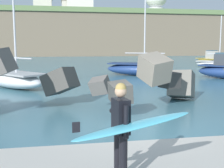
{
  "coord_description": "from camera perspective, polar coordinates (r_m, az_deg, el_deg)",
  "views": [
    {
      "loc": [
        -2.28,
        -8.65,
        2.64
      ],
      "look_at": [
        -0.64,
        0.5,
        1.4
      ],
      "focal_mm": 46.19,
      "sensor_mm": 36.0,
      "label": 1
    }
  ],
  "objects": [
    {
      "name": "station_building_east",
      "position": [
        98.52,
        -8.58,
        14.5
      ],
      "size": [
        4.61,
        5.4,
        5.21
      ],
      "color": "#B2ADA3",
      "rests_on": "headland_bluff"
    },
    {
      "name": "boat_mid_centre",
      "position": [
        25.96,
        5.45,
        3.05
      ],
      "size": [
        6.24,
        4.58,
        6.61
      ],
      "color": "navy",
      "rests_on": "ground"
    },
    {
      "name": "boat_near_left",
      "position": [
        19.11,
        -18.99,
        0.91
      ],
      "size": [
        5.03,
        5.6,
        6.08
      ],
      "color": "white",
      "rests_on": "ground"
    },
    {
      "name": "headland_bluff",
      "position": [
        95.45,
        -0.69,
        9.62
      ],
      "size": [
        109.06,
        45.07,
        12.02
      ],
      "color": "#756651",
      "rests_on": "ground"
    },
    {
      "name": "boat_mid_left",
      "position": [
        37.7,
        19.92,
        3.81
      ],
      "size": [
        4.81,
        4.88,
        6.21
      ],
      "color": "white",
      "rests_on": "ground"
    },
    {
      "name": "boat_near_centre",
      "position": [
        46.22,
        18.86,
        4.65
      ],
      "size": [
        2.46,
        5.85,
        1.98
      ],
      "color": "#EAC64C",
      "rests_on": "ground"
    },
    {
      "name": "ground_plane",
      "position": [
        9.33,
        4.47,
        -8.87
      ],
      "size": [
        400.0,
        400.0,
        0.0
      ],
      "primitive_type": "plane",
      "color": "#42707F"
    },
    {
      "name": "breakwater_jetty",
      "position": [
        11.75,
        -7.67,
        0.13
      ],
      "size": [
        30.84,
        5.23,
        2.8
      ],
      "color": "#605B56",
      "rests_on": "ground"
    },
    {
      "name": "radar_dome",
      "position": [
        102.04,
        8.7,
        16.2
      ],
      "size": [
        7.53,
        7.53,
        10.78
      ],
      "color": "silver",
      "rests_on": "headland_bluff"
    },
    {
      "name": "station_building_central",
      "position": [
        101.74,
        -13.47,
        14.48
      ],
      "size": [
        6.02,
        7.86,
        6.35
      ],
      "color": "beige",
      "rests_on": "headland_bluff"
    },
    {
      "name": "station_building_west",
      "position": [
        93.43,
        -6.37,
        15.12
      ],
      "size": [
        8.33,
        5.39,
        5.86
      ],
      "color": "silver",
      "rests_on": "headland_bluff"
    },
    {
      "name": "surfer_with_board",
      "position": [
        4.93,
        2.55,
        -8.43
      ],
      "size": [
        2.12,
        1.3,
        1.78
      ],
      "color": "black",
      "rests_on": "walkway_path"
    }
  ]
}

